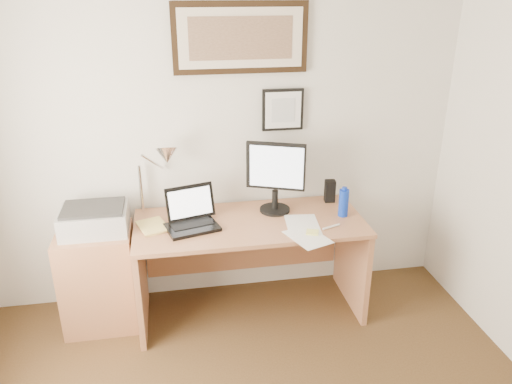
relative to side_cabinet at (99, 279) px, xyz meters
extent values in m
cube|color=silver|center=(0.92, 0.32, 0.89)|extent=(3.50, 0.02, 2.50)
cube|color=#A16643|center=(0.00, 0.00, 0.00)|extent=(0.50, 0.40, 0.73)
cylinder|color=#0D30B5|center=(1.74, -0.07, 0.48)|extent=(0.07, 0.07, 0.20)
cylinder|color=#0D30B5|center=(1.74, -0.07, 0.59)|extent=(0.04, 0.04, 0.02)
cube|color=black|center=(1.72, 0.19, 0.47)|extent=(0.08, 0.07, 0.17)
cube|color=white|center=(1.41, -0.35, 0.39)|extent=(0.30, 0.36, 0.00)
cube|color=white|center=(1.42, -0.17, 0.39)|extent=(0.25, 0.34, 0.00)
cube|color=#FBFA77|center=(1.45, -0.30, 0.39)|extent=(0.10, 0.10, 0.01)
cylinder|color=white|center=(1.60, -0.25, 0.39)|extent=(0.14, 0.06, 0.02)
imported|color=#E5C96C|center=(0.32, -0.06, 0.39)|extent=(0.25, 0.29, 0.02)
cube|color=#A16643|center=(1.07, -0.05, 0.37)|extent=(1.60, 0.70, 0.03)
cube|color=#A16643|center=(0.29, -0.05, -0.01)|extent=(0.04, 0.65, 0.72)
cube|color=#A16643|center=(1.85, -0.05, -0.01)|extent=(0.04, 0.65, 0.72)
cube|color=#A16643|center=(1.07, 0.28, 0.09)|extent=(1.50, 0.03, 0.55)
cube|color=black|center=(0.67, -0.10, 0.40)|extent=(0.39, 0.32, 0.02)
cube|color=black|center=(0.67, -0.07, 0.41)|extent=(0.30, 0.20, 0.00)
cube|color=black|center=(0.67, 0.04, 0.52)|extent=(0.35, 0.16, 0.23)
cube|color=white|center=(0.67, 0.03, 0.53)|extent=(0.30, 0.13, 0.18)
cylinder|color=black|center=(1.28, 0.09, 0.40)|extent=(0.22, 0.22, 0.02)
cylinder|color=black|center=(1.28, 0.09, 0.48)|extent=(0.04, 0.04, 0.14)
cube|color=black|center=(1.28, 0.08, 0.74)|extent=(0.40, 0.19, 0.34)
cube|color=white|center=(1.28, 0.06, 0.74)|extent=(0.35, 0.14, 0.30)
cube|color=#A6A6A9|center=(0.02, 0.03, 0.44)|extent=(0.44, 0.34, 0.16)
cube|color=#2D2D2D|center=(0.02, 0.03, 0.54)|extent=(0.40, 0.30, 0.02)
cylinder|color=white|center=(0.33, 0.24, 0.56)|extent=(0.02, 0.02, 0.36)
cylinder|color=white|center=(0.43, 0.18, 0.78)|extent=(0.15, 0.23, 0.19)
cone|color=white|center=(0.53, 0.12, 0.84)|extent=(0.16, 0.18, 0.15)
cube|color=black|center=(1.07, 0.30, 1.58)|extent=(0.92, 0.03, 0.47)
cube|color=beige|center=(1.07, 0.28, 1.58)|extent=(0.84, 0.01, 0.39)
cube|color=brown|center=(1.07, 0.27, 1.58)|extent=(0.70, 0.00, 0.28)
cube|color=black|center=(1.37, 0.30, 1.08)|extent=(0.30, 0.02, 0.30)
cube|color=white|center=(1.37, 0.28, 1.08)|extent=(0.26, 0.00, 0.26)
cube|color=#B4B8BE|center=(1.37, 0.28, 1.08)|extent=(0.17, 0.00, 0.17)
camera|label=1|loc=(0.57, -3.15, 1.92)|focal=35.00mm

